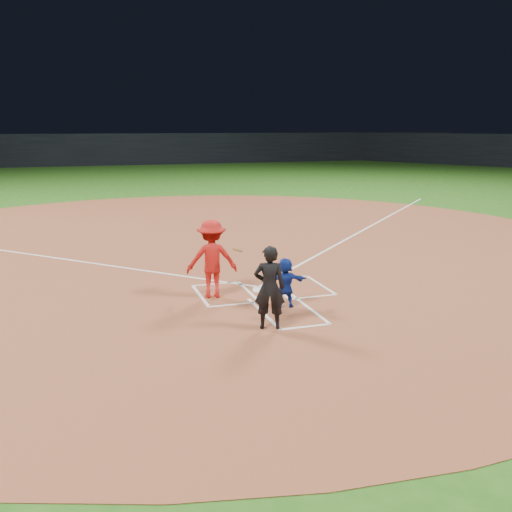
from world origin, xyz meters
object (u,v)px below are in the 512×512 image
object	(u,v)px
umpire	(269,287)
batter_at_plate	(212,259)
home_plate	(263,290)
catcher	(285,283)

from	to	relation	value
umpire	batter_at_plate	distance (m)	2.55
home_plate	catcher	size ratio (longest dim) A/B	0.52
umpire	batter_at_plate	bearing A→B (deg)	-58.70
home_plate	umpire	world-z (taller)	umpire
home_plate	catcher	xyz separation A→B (m)	(0.06, -1.43, 0.57)
umpire	home_plate	bearing A→B (deg)	-87.59
umpire	batter_at_plate	xyz separation A→B (m)	(-0.59, 2.48, 0.07)
home_plate	batter_at_plate	size ratio (longest dim) A/B	0.32
catcher	umpire	xyz separation A→B (m)	(-0.79, -1.20, 0.29)
catcher	batter_at_plate	size ratio (longest dim) A/B	0.61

